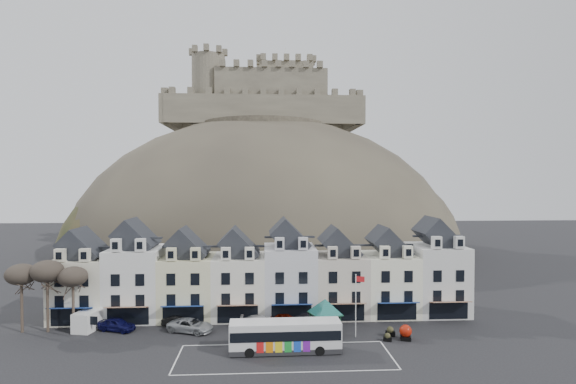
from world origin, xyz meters
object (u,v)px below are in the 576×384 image
object	(u,v)px
red_buoy	(406,332)
car_black	(178,321)
white_van	(92,318)
car_white	(262,322)
flagpole	(356,301)
car_silver	(191,325)
car_maroon	(286,318)
bus	(285,335)
bus_shelter	(325,307)
car_navy	(117,324)
car_charcoal	(312,318)

from	to	relation	value
red_buoy	car_black	world-z (taller)	red_buoy
white_van	car_white	xyz separation A→B (m)	(20.87, -1.23, -0.41)
flagpole	car_black	size ratio (longest dim) A/B	1.87
car_white	car_silver	bearing A→B (deg)	96.44
car_black	car_white	world-z (taller)	car_white
car_maroon	bus	bearing A→B (deg)	-168.42
red_buoy	car_silver	world-z (taller)	red_buoy
red_buoy	car_maroon	xyz separation A→B (m)	(-13.29, 6.61, -0.21)
flagpole	car_maroon	size ratio (longest dim) A/B	1.84
car_white	white_van	bearing A→B (deg)	86.88
bus_shelter	car_maroon	distance (m)	6.41
white_van	car_white	size ratio (longest dim) A/B	1.05
bus	flagpole	size ratio (longest dim) A/B	1.60
red_buoy	car_maroon	distance (m)	14.84
bus_shelter	car_black	xyz separation A→B (m)	(-17.94, 3.61, -2.54)
bus	car_silver	xyz separation A→B (m)	(-11.03, 6.88, -1.06)
red_buoy	car_black	bearing A→B (deg)	166.71
white_van	car_black	bearing A→B (deg)	13.43
bus	flagpole	xyz separation A→B (m)	(8.47, 3.99, 2.36)
bus	car_navy	xyz separation A→B (m)	(-19.97, 7.75, -1.05)
white_van	car_silver	world-z (taller)	white_van
car_silver	car_white	size ratio (longest dim) A/B	1.04
bus_shelter	flagpole	xyz separation A→B (m)	(3.44, -1.51, 1.00)
car_silver	red_buoy	bearing A→B (deg)	-78.61
bus	car_black	size ratio (longest dim) A/B	2.99
car_navy	car_maroon	xyz separation A→B (m)	(20.57, 1.64, -0.10)
car_silver	car_maroon	world-z (taller)	car_silver
car_white	car_charcoal	xyz separation A→B (m)	(6.40, 1.58, -0.07)
bus_shelter	flagpole	bearing A→B (deg)	-43.59
car_silver	car_charcoal	distance (m)	15.12
car_maroon	red_buoy	bearing A→B (deg)	-101.25
bus	car_maroon	bearing A→B (deg)	85.60
car_navy	car_black	size ratio (longest dim) A/B	1.16
bus_shelter	car_charcoal	bearing A→B (deg)	86.44
car_silver	bus_shelter	bearing A→B (deg)	-74.18
car_maroon	flagpole	bearing A→B (deg)	-109.20
car_white	car_maroon	distance (m)	3.49
red_buoy	car_white	world-z (taller)	red_buoy
car_black	car_charcoal	distance (m)	16.80
flagpole	car_navy	xyz separation A→B (m)	(-28.44, 3.76, -3.41)
car_black	car_maroon	bearing A→B (deg)	-82.22
bus	car_white	bearing A→B (deg)	107.11
bus	flagpole	distance (m)	9.66
flagpole	white_van	bearing A→B (deg)	171.00
bus_shelter	car_silver	bearing A→B (deg)	155.09
car_black	white_van	bearing A→B (deg)	96.95
bus_shelter	car_navy	bearing A→B (deg)	154.88
flagpole	car_navy	distance (m)	28.89
white_van	car_navy	bearing A→B (deg)	-7.58
white_van	car_black	size ratio (longest dim) A/B	1.39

